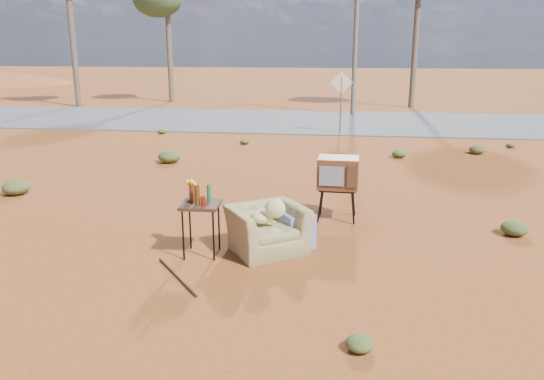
# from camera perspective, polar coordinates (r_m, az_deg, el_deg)

# --- Properties ---
(ground) EXTENTS (140.00, 140.00, 0.00)m
(ground) POSITION_cam_1_polar(r_m,az_deg,el_deg) (7.79, -5.00, -7.83)
(ground) COLOR #93491D
(ground) RESTS_ON ground
(highway) EXTENTS (140.00, 7.00, 0.04)m
(highway) POSITION_cam_1_polar(r_m,az_deg,el_deg) (22.25, 3.52, 7.42)
(highway) COLOR #565659
(highway) RESTS_ON ground
(armchair) EXTENTS (1.39, 1.38, 0.95)m
(armchair) POSITION_cam_1_polar(r_m,az_deg,el_deg) (8.09, 0.01, -3.53)
(armchair) COLOR olive
(armchair) RESTS_ON ground
(tv_unit) EXTENTS (0.73, 0.60, 1.14)m
(tv_unit) POSITION_cam_1_polar(r_m,az_deg,el_deg) (9.49, 7.11, 1.75)
(tv_unit) COLOR black
(tv_unit) RESTS_ON ground
(side_table) EXTENTS (0.59, 0.59, 1.12)m
(side_table) POSITION_cam_1_polar(r_m,az_deg,el_deg) (7.91, -7.93, -1.17)
(side_table) COLOR #362313
(side_table) RESTS_ON ground
(rusty_bar) EXTENTS (0.88, 1.11, 0.04)m
(rusty_bar) POSITION_cam_1_polar(r_m,az_deg,el_deg) (7.41, -10.18, -9.13)
(rusty_bar) COLOR #482713
(rusty_bar) RESTS_ON ground
(road_sign) EXTENTS (0.78, 0.06, 2.19)m
(road_sign) POSITION_cam_1_polar(r_m,az_deg,el_deg) (19.04, 7.47, 10.49)
(road_sign) COLOR brown
(road_sign) RESTS_ON ground
(utility_pole_center) EXTENTS (1.40, 0.20, 8.00)m
(utility_pole_center) POSITION_cam_1_polar(r_m,az_deg,el_deg) (24.51, 9.05, 17.66)
(utility_pole_center) COLOR brown
(utility_pole_center) RESTS_ON ground
(scrub_patch) EXTENTS (17.49, 8.07, 0.33)m
(scrub_patch) POSITION_cam_1_polar(r_m,az_deg,el_deg) (12.01, -4.27, 1.21)
(scrub_patch) COLOR #4E5927
(scrub_patch) RESTS_ON ground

